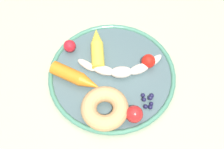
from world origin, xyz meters
The scene contains 10 objects.
dining_table centered at (0.00, 0.00, 0.66)m, with size 0.94×0.79×0.77m.
plate centered at (-0.01, 0.04, 0.78)m, with size 0.33×0.33×0.02m.
banana centered at (-0.03, 0.05, 0.79)m, with size 0.15×0.18×0.03m.
carrot_orange centered at (0.06, -0.02, 0.80)m, with size 0.05×0.14×0.03m.
carrot_yellow centered at (-0.04, -0.03, 0.80)m, with size 0.12×0.11×0.03m.
donut centered at (0.09, 0.08, 0.80)m, with size 0.11×0.11×0.04m, color tan.
blueberry_pile centered at (0.01, 0.15, 0.79)m, with size 0.04×0.04×0.02m.
tomato_near centered at (-0.08, 0.10, 0.80)m, with size 0.04×0.04×0.04m, color red.
tomato_mid centered at (-0.01, -0.10, 0.80)m, with size 0.03×0.03×0.03m, color red.
tomato_far centered at (0.06, 0.15, 0.80)m, with size 0.04×0.04×0.04m, color red.
Camera 1 is at (0.33, 0.27, 1.48)m, focal length 50.71 mm.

